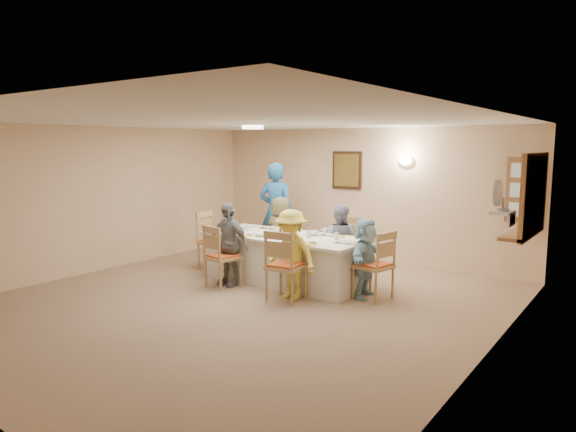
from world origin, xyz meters
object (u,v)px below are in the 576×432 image
Objects in this scene: chair_front_right at (286,265)px; condiment_ketchup at (282,228)px; serving_hatch at (534,195)px; diner_front_left at (228,244)px; chair_right_end at (373,264)px; dining_table at (285,259)px; diner_right_end at (365,258)px; diner_front_right at (291,254)px; chair_front_left at (223,256)px; diner_back_right at (340,242)px; caregiver at (276,212)px; desk_fan at (501,199)px; chair_back_left at (285,240)px; chair_left_end at (215,240)px; chair_back_right at (343,248)px; diner_back_left at (281,233)px.

condiment_ketchup is at bearing -57.90° from chair_front_right.
serving_hatch is 1.15× the size of diner_front_left.
chair_front_right is 1.03× the size of chair_right_end.
dining_table is 2.32× the size of diner_right_end.
diner_front_right reaches higher than diner_right_end.
diner_right_end is (2.02, 0.80, 0.09)m from chair_front_left.
diner_back_right is 0.65× the size of caregiver.
diner_right_end is 2.75m from caregiver.
diner_right_end is (0.82, -0.68, -0.04)m from diner_back_right.
chair_front_left is 1.91m from diner_back_right.
chair_front_left is at bearing -171.59° from desk_fan.
desk_fan is 4.14m from chair_back_left.
serving_hatch is at bearing 85.34° from desk_fan.
chair_front_right is 1.21m from diner_front_left.
diner_front_right is at bearing -147.02° from serving_hatch.
dining_table is at bearing 119.12° from caregiver.
diner_front_left is (-3.98, -1.80, -0.85)m from serving_hatch.
chair_front_right is 0.89× the size of diner_right_end.
diner_back_right is at bearing -79.58° from chair_left_end.
diner_right_end is at bearing -147.66° from chair_front_left.
chair_back_right is at bearing -116.14° from chair_front_left.
serving_hatch reaches higher than chair_front_right.
desk_fan reaches higher than condiment_ketchup.
chair_back_left is 2.17m from diner_right_end.
chair_right_end reaches higher than chair_front_left.
diner_back_left reaches higher than chair_front_left.
caregiver reaches higher than chair_right_end.
diner_front_left is at bearing 80.96° from diner_back_left.
chair_right_end is 2.26m from diner_back_left.
chair_back_right is at bearing -97.52° from chair_front_right.
diner_front_right is at bearing -163.56° from chair_front_left.
diner_front_right is (1.20, -1.48, 0.15)m from chair_back_left.
chair_front_right is 0.78× the size of diner_front_left.
caregiver is (-0.45, 1.83, 0.28)m from diner_front_left.
chair_left_end is at bearing 10.06° from diner_back_right.
condiment_ketchup is at bearing 137.34° from diner_front_right.
chair_left_end is 0.84× the size of diner_back_right.
chair_back_right is (-2.78, -0.32, -1.00)m from serving_hatch.
condiment_ketchup reaches higher than dining_table.
desk_fan reaches higher than diner_right_end.
dining_table is 1.01m from chair_back_left.
diner_front_right is at bearing -170.39° from desk_fan.
chair_back_right is 0.97× the size of chair_front_right.
diner_right_end is (-1.96, -1.12, -0.93)m from serving_hatch.
chair_left_end is at bearing -131.82° from chair_back_left.
chair_back_right reaches higher than dining_table.
condiment_ketchup is (0.53, -0.79, 0.38)m from chair_back_left.
diner_right_end is 0.62× the size of caregiver.
condiment_ketchup is (0.53, -0.67, 0.23)m from diner_back_left.
caregiver is at bearing -23.39° from diner_back_right.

